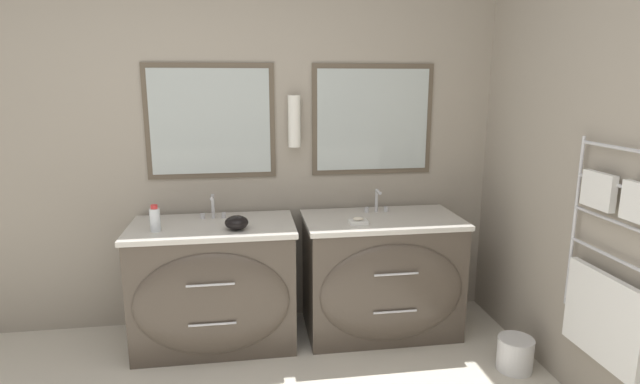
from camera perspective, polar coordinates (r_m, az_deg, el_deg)
wall_back at (r=3.54m, az=-10.20°, el=5.59°), size 5.39×0.17×2.60m
wall_right at (r=3.03m, az=28.09°, el=2.88°), size 0.13×3.93×2.60m
vanity_left at (r=3.39m, az=-11.96°, el=-10.39°), size 1.06×0.66×0.82m
vanity_right at (r=3.50m, az=7.11°, el=-9.46°), size 1.06×0.66×0.82m
faucet_left at (r=3.41m, az=-12.15°, el=-1.74°), size 0.17×0.11×0.16m
faucet_right at (r=3.52m, az=6.52°, el=-1.10°), size 0.17×0.11×0.16m
toiletry_bottle at (r=3.22m, az=-18.34°, el=-2.96°), size 0.06×0.06×0.17m
amenity_bowl at (r=3.15m, az=-9.52°, el=-3.46°), size 0.15×0.15×0.09m
soap_dish at (r=3.24m, az=4.40°, el=-3.36°), size 0.12×0.08×0.04m
waste_bin at (r=3.39m, az=21.40°, el=-16.77°), size 0.22×0.22×0.20m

